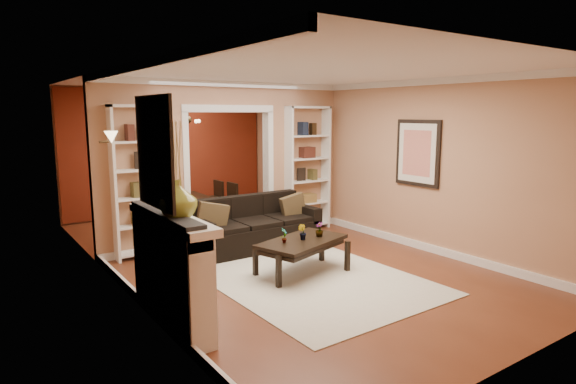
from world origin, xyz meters
TOP-DOWN VIEW (x-y plane):
  - floor at (0.00, 0.00)m, footprint 8.00×8.00m
  - ceiling at (0.00, 0.00)m, footprint 8.00×8.00m
  - wall_back at (0.00, 4.00)m, footprint 8.00×0.00m
  - wall_front at (0.00, -4.00)m, footprint 8.00×0.00m
  - wall_left at (-2.25, 0.00)m, footprint 0.00×8.00m
  - wall_right at (2.25, 0.00)m, footprint 0.00×8.00m
  - partition_wall at (0.00, 1.20)m, footprint 4.50×0.15m
  - red_back_panel at (0.00, 3.97)m, footprint 4.44×0.04m
  - dining_window at (0.00, 3.93)m, footprint 0.78×0.03m
  - area_rug at (-0.09, -1.13)m, footprint 2.45×3.40m
  - sofa at (0.05, 0.45)m, footprint 2.12×0.92m
  - pillow_left at (-0.70, 0.43)m, footprint 0.47×0.22m
  - pillow_right at (0.80, 0.43)m, footprint 0.42×0.15m
  - coffee_table at (-0.06, -1.00)m, footprint 1.41×1.04m
  - plant_left at (-0.35, -1.00)m, footprint 0.13×0.12m
  - plant_center at (-0.06, -1.00)m, footprint 0.12×0.13m
  - plant_right at (0.24, -1.00)m, footprint 0.11×0.11m
  - bookshelf_left at (-1.55, 1.03)m, footprint 0.90×0.30m
  - bookshelf_right at (1.55, 1.03)m, footprint 0.90×0.30m
  - fireplace at (-2.09, -1.50)m, footprint 0.32×1.70m
  - vase at (-2.09, -1.72)m, footprint 0.41×0.41m
  - mirror at (-2.23, -1.50)m, footprint 0.03×0.95m
  - wall_sconce at (-2.15, 0.55)m, footprint 0.18×0.18m
  - framed_art at (2.21, -1.00)m, footprint 0.04×0.85m
  - dining_table at (-0.06, 2.70)m, footprint 1.49×0.83m
  - dining_chair_nw at (-0.61, 2.40)m, footprint 0.46×0.46m
  - dining_chair_ne at (0.49, 2.40)m, footprint 0.41×0.41m
  - dining_chair_sw at (-0.61, 3.00)m, footprint 0.49×0.49m
  - dining_chair_se at (0.49, 3.00)m, footprint 0.46×0.46m
  - chandelier at (0.00, 2.70)m, footprint 0.50×0.50m

SIDE VIEW (x-z plane):
  - floor at x=0.00m, z-range 0.00..0.00m
  - area_rug at x=-0.09m, z-range 0.00..0.01m
  - coffee_table at x=-0.06m, z-range 0.00..0.48m
  - dining_table at x=-0.06m, z-range 0.00..0.52m
  - dining_chair_sw at x=-0.61m, z-range 0.00..0.76m
  - dining_chair_se at x=0.49m, z-range 0.00..0.79m
  - dining_chair_ne at x=0.49m, z-range 0.00..0.82m
  - sofa at x=0.05m, z-range 0.00..0.83m
  - dining_chair_nw at x=-0.61m, z-range 0.00..0.92m
  - plant_right at x=0.24m, z-range 0.48..0.68m
  - fireplace at x=-2.09m, z-range 0.00..1.16m
  - plant_left at x=-0.35m, z-range 0.48..0.69m
  - plant_center at x=-0.06m, z-range 0.48..0.69m
  - pillow_right at x=0.80m, z-range 0.41..0.82m
  - pillow_left at x=-0.70m, z-range 0.41..0.86m
  - bookshelf_left at x=-1.55m, z-range 0.00..2.30m
  - bookshelf_right at x=1.55m, z-range 0.00..2.30m
  - red_back_panel at x=0.00m, z-range 0.00..2.64m
  - wall_back at x=0.00m, z-range -2.65..5.35m
  - wall_front at x=0.00m, z-range -2.65..5.35m
  - wall_left at x=-2.25m, z-range -2.65..5.35m
  - wall_right at x=2.25m, z-range -2.65..5.35m
  - partition_wall at x=0.00m, z-range 0.00..2.70m
  - vase at x=-2.09m, z-range 1.16..1.54m
  - dining_window at x=0.00m, z-range 1.06..2.04m
  - framed_art at x=2.21m, z-range 1.02..2.08m
  - mirror at x=-2.23m, z-range 1.25..2.35m
  - wall_sconce at x=-2.15m, z-range 1.72..1.94m
  - chandelier at x=0.00m, z-range 1.87..2.17m
  - ceiling at x=0.00m, z-range 2.70..2.70m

